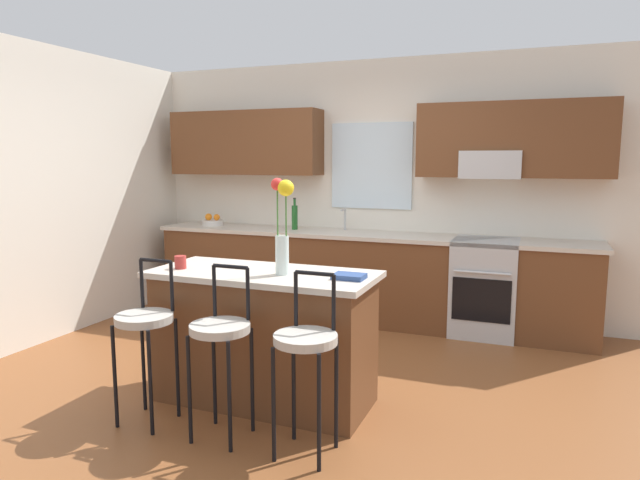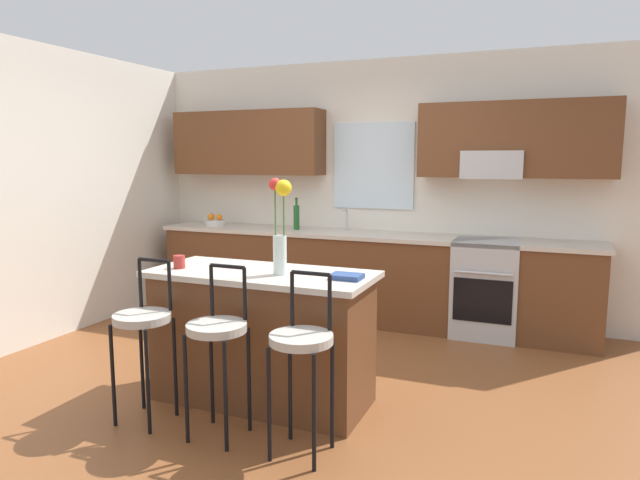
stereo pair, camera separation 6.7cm
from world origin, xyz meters
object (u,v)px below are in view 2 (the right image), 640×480
bar_stool_far (302,347)px  fruit_bowl_oranges (215,221)px  bottle_olive_oil (296,217)px  flower_vase (280,225)px  kitchen_island (262,336)px  oven_range (486,288)px  bar_stool_near (143,325)px  cookbook (346,276)px  mug_ceramic (179,262)px  bar_stool_middle (218,335)px

bar_stool_far → fruit_bowl_oranges: size_ratio=4.34×
bottle_olive_oil → flower_vase: bearing=-67.7°
fruit_bowl_oranges → kitchen_island: bearing=-50.8°
oven_range → bar_stool_near: size_ratio=0.88×
bar_stool_far → cookbook: (0.07, 0.54, 0.30)m
mug_ceramic → oven_range: bearing=50.7°
bar_stool_middle → fruit_bowl_oranges: bearing=123.0°
bar_stool_near → kitchen_island: bearing=45.1°
bar_stool_middle → bar_stool_near: bearing=180.0°
cookbook → fruit_bowl_oranges: bearing=137.7°
bar_stool_near → cookbook: 1.32m
kitchen_island → oven_range: bearing=59.3°
bar_stool_middle → flower_vase: 0.81m
oven_range → flower_vase: flower_vase is taller
cookbook → kitchen_island: bearing=179.1°
bar_stool_middle → fruit_bowl_oranges: (-1.76, 2.71, 0.33)m
bar_stool_near → mug_ceramic: bar_stool_near is taller
oven_range → mug_ceramic: (-1.84, -2.26, 0.51)m
flower_vase → fruit_bowl_oranges: flower_vase is taller
oven_range → mug_ceramic: mug_ceramic is taller
cookbook → flower_vase: bearing=-174.8°
kitchen_island → fruit_bowl_oranges: fruit_bowl_oranges is taller
mug_ceramic → bottle_olive_oil: 2.29m
flower_vase → fruit_bowl_oranges: 2.95m
bar_stool_near → mug_ceramic: bearing=93.8°
oven_range → fruit_bowl_oranges: (-3.03, 0.02, 0.50)m
bar_stool_far → fruit_bowl_oranges: bearing=130.4°
kitchen_island → bottle_olive_oil: bottle_olive_oil is taller
kitchen_island → flower_vase: size_ratio=2.43×
cookbook → mug_ceramic: bearing=-174.6°
flower_vase → mug_ceramic: size_ratio=7.05×
bottle_olive_oil → cookbook: bearing=-58.1°
bar_stool_near → fruit_bowl_oranges: 2.99m
bar_stool_middle → fruit_bowl_oranges: size_ratio=4.34×
oven_range → mug_ceramic: size_ratio=10.22×
bar_stool_middle → bottle_olive_oil: size_ratio=3.05×
kitchen_island → cookbook: bearing=-0.9°
bar_stool_middle → bar_stool_far: size_ratio=1.00×
oven_range → fruit_bowl_oranges: size_ratio=3.83×
oven_range → cookbook: cookbook is taller
bottle_olive_oil → oven_range: bearing=-0.7°
cookbook → fruit_bowl_oranges: size_ratio=0.83×
bar_stool_middle → cookbook: size_ratio=5.21×
kitchen_island → cookbook: 0.78m
oven_range → bar_stool_middle: bar_stool_middle is taller
kitchen_island → bar_stool_far: 0.80m
bar_stool_near → bar_stool_middle: size_ratio=1.00×
fruit_bowl_oranges → bottle_olive_oil: size_ratio=0.70×
bar_stool_far → flower_vase: 0.88m
bottle_olive_oil → fruit_bowl_oranges: bearing=180.0°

